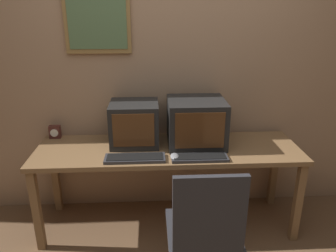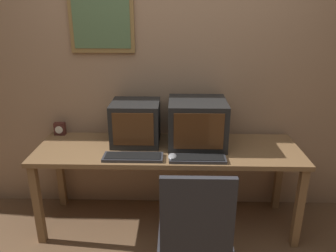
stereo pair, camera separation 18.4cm
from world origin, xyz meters
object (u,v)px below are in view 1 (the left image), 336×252
at_px(monitor_left, 135,123).
at_px(monitor_right, 196,122).
at_px(office_chair, 204,242).
at_px(mouse_near_keyboard, 175,157).
at_px(keyboard_side, 200,158).
at_px(desk_clock, 55,132).
at_px(keyboard_main, 135,158).

height_order(monitor_left, monitor_right, monitor_right).
bearing_deg(office_chair, monitor_right, 86.57).
distance_m(mouse_near_keyboard, office_chair, 0.64).
relative_size(monitor_right, office_chair, 0.48).
relative_size(keyboard_side, desk_clock, 3.81).
height_order(mouse_near_keyboard, office_chair, office_chair).
bearing_deg(monitor_left, monitor_right, -3.67).
bearing_deg(monitor_left, office_chair, -62.57).
height_order(monitor_right, desk_clock, monitor_right).
bearing_deg(monitor_left, keyboard_main, -88.10).
xyz_separation_m(monitor_right, keyboard_main, (-0.48, -0.27, -0.17)).
distance_m(keyboard_main, keyboard_side, 0.47).
bearing_deg(keyboard_side, mouse_near_keyboard, 174.63).
height_order(desk_clock, office_chair, office_chair).
distance_m(monitor_left, mouse_near_keyboard, 0.45).
relative_size(monitor_left, keyboard_main, 0.86).
bearing_deg(keyboard_side, monitor_left, 145.96).
bearing_deg(office_chair, keyboard_side, 85.62).
relative_size(monitor_right, mouse_near_keyboard, 3.94).
xyz_separation_m(monitor_left, keyboard_main, (0.01, -0.31, -0.16)).
distance_m(keyboard_side, mouse_near_keyboard, 0.18).
xyz_separation_m(monitor_left, office_chair, (0.44, -0.85, -0.48)).
height_order(keyboard_side, desk_clock, desk_clock).
xyz_separation_m(mouse_near_keyboard, desk_clock, (-0.98, 0.45, 0.04)).
bearing_deg(monitor_right, desk_clock, 171.23).
xyz_separation_m(monitor_left, mouse_near_keyboard, (0.30, -0.31, -0.15)).
xyz_separation_m(mouse_near_keyboard, office_chair, (0.14, -0.54, -0.32)).
xyz_separation_m(keyboard_main, desk_clock, (-0.69, 0.45, 0.04)).
height_order(monitor_right, keyboard_side, monitor_right).
bearing_deg(keyboard_main, monitor_right, 29.93).
bearing_deg(keyboard_main, office_chair, -51.52).
bearing_deg(monitor_left, desk_clock, 167.63).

